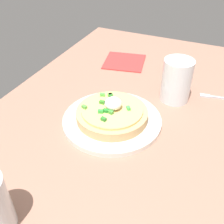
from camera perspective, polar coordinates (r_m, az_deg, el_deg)
The scene contains 6 objects.
dining_table at distance 68.63cm, azimuth 2.28°, elevation -4.72°, with size 125.67×75.00×2.49cm, color #9D6F5B.
plate at distance 69.86cm, azimuth 0.00°, elevation -1.75°, with size 25.04×25.04×1.35cm, color silver.
pizza at distance 68.45cm, azimuth 0.00°, elevation -0.24°, with size 17.97×17.97×6.04cm.
cup_near at distance 78.17cm, azimuth 13.22°, elevation 5.99°, with size 8.18×8.18×12.11cm.
fork at distance 84.72cm, azimuth 20.94°, elevation 2.87°, with size 2.71×11.52×0.50cm.
napkin at distance 99.04cm, azimuth 2.60°, elevation 10.42°, with size 13.71×13.71×0.40cm, color red.
Camera 1 is at (47.97, 18.22, 46.82)cm, focal length 43.92 mm.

